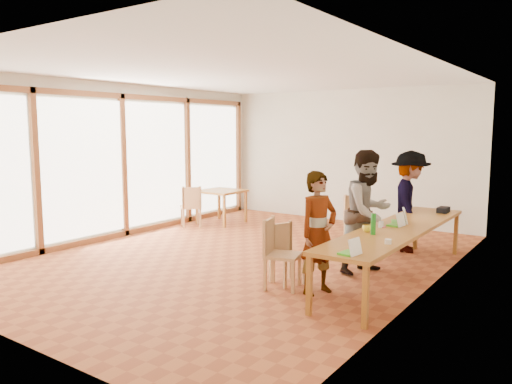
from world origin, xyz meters
TOP-DOWN VIEW (x-y plane):
  - ground at (0.00, 0.00)m, footprint 8.00×8.00m
  - wall_back at (0.00, 4.00)m, footprint 6.00×0.10m
  - wall_front at (0.00, -4.00)m, footprint 6.00×0.10m
  - wall_right at (3.00, 0.00)m, footprint 0.10×8.00m
  - window_wall at (-2.96, 0.00)m, footprint 0.10×8.00m
  - ceiling at (0.00, 0.00)m, footprint 6.00×8.00m
  - communal_table at (2.50, 0.26)m, footprint 0.80×4.00m
  - side_table at (-2.20, 2.13)m, footprint 0.90×0.90m
  - chair_near at (1.26, -0.77)m, footprint 0.50×0.50m
  - chair_mid at (1.29, -1.04)m, footprint 0.54×0.54m
  - chair_far at (1.14, 1.92)m, footprint 0.52×0.52m
  - chair_empty at (1.53, 1.53)m, footprint 0.52×0.52m
  - chair_spare at (-2.43, 1.37)m, footprint 0.59×0.59m
  - person_near at (1.87, -0.91)m, footprint 0.56×0.68m
  - person_mid at (2.02, 0.33)m, footprint 0.93×1.06m
  - person_far at (2.11, 1.96)m, footprint 0.99×1.29m
  - laptop_near at (2.61, -1.54)m, footprint 0.22×0.25m
  - laptop_mid at (2.47, 0.33)m, footprint 0.22×0.25m
  - laptop_far at (2.44, 0.59)m, footprint 0.31×0.33m
  - yellow_mug at (2.27, -0.30)m, footprint 0.15×0.15m
  - green_bottle at (2.40, -0.41)m, footprint 0.07×0.07m
  - clear_glass at (2.31, 0.09)m, footprint 0.07×0.07m
  - condiment_cup at (2.76, -0.82)m, footprint 0.08×0.08m
  - pink_phone at (2.33, 0.12)m, footprint 0.05×0.10m
  - black_pouch at (2.70, 1.88)m, footprint 0.16×0.26m

SIDE VIEW (x-z plane):
  - ground at x=0.00m, z-range 0.00..0.00m
  - chair_near at x=1.26m, z-range 0.29..0.73m
  - chair_spare at x=-2.43m, z-range 0.31..0.79m
  - chair_far at x=1.14m, z-range 0.32..0.81m
  - chair_mid at x=1.29m, z-range 0.33..0.83m
  - chair_empty at x=1.53m, z-range 0.34..0.86m
  - side_table at x=-2.20m, z-range 0.29..1.04m
  - communal_table at x=2.50m, z-range 0.33..1.08m
  - pink_phone at x=2.33m, z-range 0.75..0.76m
  - condiment_cup at x=2.76m, z-range 0.75..0.81m
  - clear_glass at x=2.31m, z-range 0.75..0.84m
  - black_pouch at x=2.70m, z-range 0.75..0.84m
  - yellow_mug at x=2.27m, z-range 0.75..0.84m
  - person_near at x=1.87m, z-range 0.00..1.59m
  - laptop_near at x=2.61m, z-range 0.71..0.90m
  - laptop_mid at x=2.47m, z-range 0.71..0.90m
  - laptop_far at x=2.44m, z-range 0.70..0.92m
  - person_far at x=2.11m, z-range 0.00..1.75m
  - green_bottle at x=2.40m, z-range 0.75..1.03m
  - person_mid at x=2.02m, z-range 0.00..1.82m
  - wall_back at x=0.00m, z-range 0.00..3.00m
  - wall_front at x=0.00m, z-range 0.00..3.00m
  - wall_right at x=3.00m, z-range 0.00..3.00m
  - window_wall at x=-2.96m, z-range 0.00..3.00m
  - ceiling at x=0.00m, z-range 3.00..3.04m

